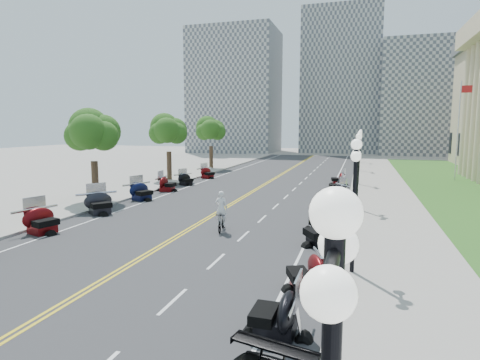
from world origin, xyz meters
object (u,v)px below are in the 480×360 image
(motorcycle_n_3, at_px, (308,271))
(bicycle, at_px, (221,222))
(cyclist_rider, at_px, (221,195))
(flagpole, at_px, (458,132))

(motorcycle_n_3, distance_m, bicycle, 8.38)
(motorcycle_n_3, distance_m, cyclist_rider, 8.48)
(cyclist_rider, bearing_deg, bicycle, 90.00)
(flagpole, bearing_deg, cyclist_rider, -122.48)
(flagpole, distance_m, cyclist_rider, 30.30)
(motorcycle_n_3, bearing_deg, cyclist_rider, -162.80)
(flagpole, xyz_separation_m, motorcycle_n_3, (-10.81, -31.86, -4.30))
(flagpole, xyz_separation_m, bicycle, (-16.19, -25.43, -4.48))
(motorcycle_n_3, bearing_deg, flagpole, 138.55)
(motorcycle_n_3, relative_size, bicycle, 1.15)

